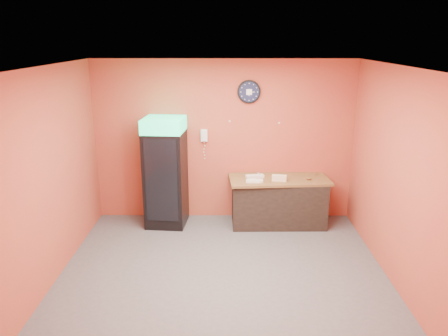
{
  "coord_description": "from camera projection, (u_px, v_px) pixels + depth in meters",
  "views": [
    {
      "loc": [
        0.04,
        -5.41,
        3.15
      ],
      "look_at": [
        0.01,
        0.6,
        1.33
      ],
      "focal_mm": 35.0,
      "sensor_mm": 36.0,
      "label": 1
    }
  ],
  "objects": [
    {
      "name": "right_wall",
      "position": [
        396.0,
        176.0,
        5.67
      ],
      "size": [
        0.02,
        4.0,
        2.8
      ],
      "primitive_type": "cube",
      "color": "#AB5130",
      "rests_on": "floor"
    },
    {
      "name": "wrapped_sandwich_mid",
      "position": [
        255.0,
        181.0,
        7.24
      ],
      "size": [
        0.25,
        0.1,
        0.04
      ],
      "primitive_type": "cube",
      "rotation": [
        0.0,
        0.0,
        -0.0
      ],
      "color": "silver",
      "rests_on": "butcher_paper"
    },
    {
      "name": "wrapped_sandwich_right",
      "position": [
        255.0,
        176.0,
        7.45
      ],
      "size": [
        0.33,
        0.18,
        0.04
      ],
      "primitive_type": "cube",
      "rotation": [
        0.0,
        0.0,
        0.22
      ],
      "color": "silver",
      "rests_on": "butcher_paper"
    },
    {
      "name": "butcher_paper",
      "position": [
        279.0,
        179.0,
        7.43
      ],
      "size": [
        1.74,
        0.87,
        0.04
      ],
      "primitive_type": "cube",
      "rotation": [
        0.0,
        0.0,
        0.07
      ],
      "color": "olive",
      "rests_on": "prep_counter"
    },
    {
      "name": "back_wall",
      "position": [
        224.0,
        141.0,
        7.6
      ],
      "size": [
        4.5,
        0.02,
        2.8
      ],
      "primitive_type": "cube",
      "color": "#AB5130",
      "rests_on": "floor"
    },
    {
      "name": "prep_counter",
      "position": [
        278.0,
        202.0,
        7.55
      ],
      "size": [
        1.6,
        0.73,
        0.79
      ],
      "primitive_type": "cube",
      "rotation": [
        0.0,
        0.0,
        0.02
      ],
      "color": "black",
      "rests_on": "floor"
    },
    {
      "name": "sub_roll_stack",
      "position": [
        279.0,
        178.0,
        7.27
      ],
      "size": [
        0.25,
        0.12,
        0.1
      ],
      "rotation": [
        0.0,
        0.0,
        -0.15
      ],
      "color": "#F3E5BD",
      "rests_on": "butcher_paper"
    },
    {
      "name": "kitchen_tool",
      "position": [
        258.0,
        174.0,
        7.56
      ],
      "size": [
        0.06,
        0.06,
        0.06
      ],
      "primitive_type": "cylinder",
      "color": "silver",
      "rests_on": "butcher_paper"
    },
    {
      "name": "wall_phone",
      "position": [
        204.0,
        135.0,
        7.52
      ],
      "size": [
        0.11,
        0.1,
        0.21
      ],
      "color": "white",
      "rests_on": "back_wall"
    },
    {
      "name": "wrapped_sandwich_left",
      "position": [
        253.0,
        181.0,
        7.21
      ],
      "size": [
        0.25,
        0.1,
        0.04
      ],
      "primitive_type": "cube",
      "rotation": [
        0.0,
        0.0,
        -0.02
      ],
      "color": "silver",
      "rests_on": "butcher_paper"
    },
    {
      "name": "left_wall",
      "position": [
        51.0,
        176.0,
        5.7
      ],
      "size": [
        0.02,
        4.0,
        2.8
      ],
      "primitive_type": "cube",
      "color": "#AB5130",
      "rests_on": "floor"
    },
    {
      "name": "wall_clock",
      "position": [
        249.0,
        92.0,
        7.32
      ],
      "size": [
        0.39,
        0.06,
        0.39
      ],
      "color": "black",
      "rests_on": "back_wall"
    },
    {
      "name": "floor",
      "position": [
        223.0,
        271.0,
        6.09
      ],
      "size": [
        4.5,
        4.5,
        0.0
      ],
      "primitive_type": "plane",
      "color": "#47474C",
      "rests_on": "ground"
    },
    {
      "name": "ceiling",
      "position": [
        223.0,
        66.0,
        5.28
      ],
      "size": [
        4.5,
        4.0,
        0.02
      ],
      "primitive_type": "cube",
      "color": "white",
      "rests_on": "back_wall"
    },
    {
      "name": "beverage_cooler",
      "position": [
        166.0,
        174.0,
        7.37
      ],
      "size": [
        0.71,
        0.72,
        1.87
      ],
      "rotation": [
        0.0,
        0.0,
        -0.09
      ],
      "color": "black",
      "rests_on": "floor"
    }
  ]
}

